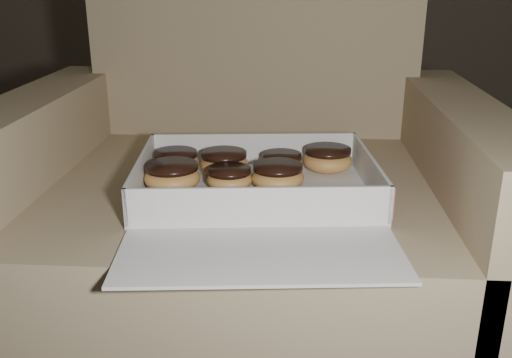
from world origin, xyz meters
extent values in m
cube|color=#957F5F|center=(0.15, 0.05, 0.22)|extent=(0.76, 0.76, 0.44)
cube|color=#957F5F|center=(0.15, 0.40, 0.72)|extent=(0.76, 0.15, 0.55)
cube|color=#957F5F|center=(-0.27, 0.05, 0.30)|extent=(0.13, 0.76, 0.59)
cube|color=#957F5F|center=(0.56, 0.05, 0.30)|extent=(0.13, 0.76, 0.59)
cube|color=silver|center=(0.18, -0.05, 0.45)|extent=(0.44, 0.34, 0.01)
cube|color=silver|center=(0.16, 0.10, 0.48)|extent=(0.41, 0.04, 0.06)
cube|color=silver|center=(0.19, -0.20, 0.48)|extent=(0.41, 0.04, 0.06)
cube|color=silver|center=(-0.02, -0.06, 0.48)|extent=(0.04, 0.31, 0.06)
cube|color=silver|center=(0.38, -0.03, 0.48)|extent=(0.04, 0.31, 0.06)
cube|color=#C64F6F|center=(0.38, -0.03, 0.48)|extent=(0.03, 0.30, 0.05)
cube|color=silver|center=(0.20, -0.28, 0.45)|extent=(0.42, 0.21, 0.01)
ellipsoid|color=gold|center=(0.11, 0.03, 0.47)|extent=(0.09, 0.09, 0.04)
cylinder|color=black|center=(0.11, 0.03, 0.49)|extent=(0.09, 0.09, 0.01)
ellipsoid|color=gold|center=(0.13, -0.05, 0.47)|extent=(0.08, 0.08, 0.04)
cylinder|color=black|center=(0.13, -0.05, 0.49)|extent=(0.08, 0.08, 0.01)
ellipsoid|color=gold|center=(0.03, -0.06, 0.48)|extent=(0.10, 0.10, 0.05)
cylinder|color=black|center=(0.03, -0.06, 0.50)|extent=(0.09, 0.09, 0.01)
ellipsoid|color=gold|center=(0.22, -0.04, 0.48)|extent=(0.09, 0.09, 0.05)
cylinder|color=black|center=(0.22, -0.04, 0.49)|extent=(0.09, 0.09, 0.01)
ellipsoid|color=gold|center=(0.31, 0.06, 0.48)|extent=(0.10, 0.10, 0.05)
cylinder|color=black|center=(0.31, 0.06, 0.50)|extent=(0.09, 0.09, 0.01)
ellipsoid|color=gold|center=(0.22, 0.04, 0.47)|extent=(0.08, 0.08, 0.04)
cylinder|color=black|center=(0.22, 0.04, 0.49)|extent=(0.07, 0.07, 0.01)
ellipsoid|color=gold|center=(0.02, 0.03, 0.47)|extent=(0.09, 0.09, 0.04)
cylinder|color=black|center=(0.02, 0.03, 0.49)|extent=(0.08, 0.08, 0.01)
ellipsoid|color=black|center=(0.16, -0.14, 0.46)|extent=(0.01, 0.01, 0.00)
ellipsoid|color=black|center=(0.28, -0.16, 0.46)|extent=(0.01, 0.01, 0.00)
ellipsoid|color=black|center=(0.06, -0.10, 0.46)|extent=(0.01, 0.01, 0.00)
ellipsoid|color=black|center=(0.29, -0.09, 0.46)|extent=(0.01, 0.01, 0.00)
ellipsoid|color=black|center=(0.30, -0.10, 0.46)|extent=(0.01, 0.01, 0.00)
camera|label=1|loc=(0.24, -0.99, 0.82)|focal=40.00mm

